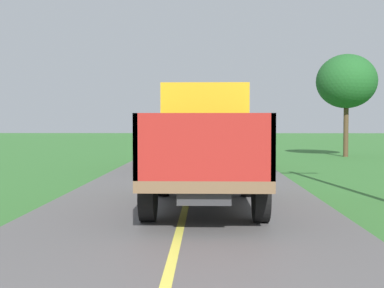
% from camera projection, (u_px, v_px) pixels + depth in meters
% --- Properties ---
extents(banana_truck_near, '(2.38, 5.82, 2.80)m').
position_uv_depth(banana_truck_near, '(205.00, 142.00, 12.00)').
color(banana_truck_near, '#2D2D30').
rests_on(banana_truck_near, road_surface).
extents(banana_truck_far, '(2.38, 5.81, 2.80)m').
position_uv_depth(banana_truck_far, '(197.00, 134.00, 22.09)').
color(banana_truck_far, '#2D2D30').
rests_on(banana_truck_far, road_surface).
extents(roadside_tree_near_left, '(3.43, 3.43, 5.87)m').
position_uv_depth(roadside_tree_near_left, '(346.00, 82.00, 29.44)').
color(roadside_tree_near_left, '#4C3823').
rests_on(roadside_tree_near_left, ground).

